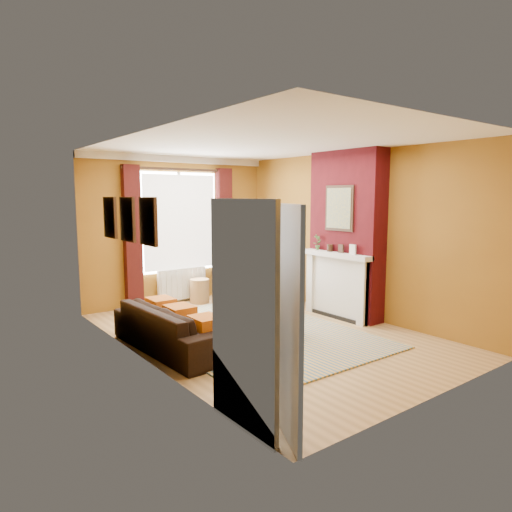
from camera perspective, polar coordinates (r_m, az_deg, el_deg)
name	(u,v)px	position (r m, az deg, el deg)	size (l,w,h in m)	color
ground	(266,334)	(6.94, 1.26, -9.67)	(5.50, 5.50, 0.00)	olive
room_walls	(287,238)	(7.27, 3.83, 2.20)	(3.82, 5.54, 2.83)	#8B5C1A
striped_rug	(252,332)	(6.98, -0.55, -9.49)	(2.76, 3.80, 0.02)	#315F89
sofa	(173,327)	(6.29, -10.28, -8.76)	(2.06, 0.80, 0.60)	black
armchair	(246,288)	(8.64, -1.29, -4.06)	(0.98, 0.86, 0.64)	black
coffee_table	(259,306)	(7.05, 0.40, -6.24)	(0.79, 1.33, 0.42)	tan
wicker_stool	(200,291)	(8.90, -7.07, -4.34)	(0.45, 0.45, 0.46)	olive
floor_lamp	(256,236)	(9.35, -0.02, 2.47)	(0.25, 0.25, 1.56)	black
book_a	(265,306)	(6.84, 1.08, -6.21)	(0.18, 0.24, 0.02)	#999999
book_b	(248,297)	(7.37, -1.05, -5.20)	(0.20, 0.28, 0.02)	#999999
mug	(276,299)	(7.06, 2.46, -5.44)	(0.11, 0.11, 0.10)	#999999
tv_remote	(253,302)	(7.03, -0.35, -5.81)	(0.05, 0.17, 0.02)	#2A2A2C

